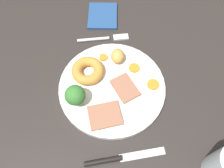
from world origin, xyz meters
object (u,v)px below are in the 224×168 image
Objects in this scene: knife at (118,159)px; folded_napkin at (103,16)px; meat_slice_main at (125,88)px; meat_slice_under at (105,115)px; yorkshire_pudding at (88,71)px; roast_potato_left at (118,56)px; dinner_plate at (112,87)px; carrot_coin_side at (134,68)px; broccoli_floret at (75,95)px; fork at (105,38)px; carrot_coin_front at (153,84)px; carrot_coin_back at (103,57)px.

folded_napkin is at bearing 85.85° from knife.
meat_slice_main is 9.02cm from meat_slice_under.
yorkshire_pudding is at bearing -125.54° from meat_slice_main.
meat_slice_main is 9.30cm from roast_potato_left.
dinner_plate is 18.10cm from knife.
meat_slice_under reaches higher than carrot_coin_side.
roast_potato_left is at bearing 130.67° from broccoli_floret.
broccoli_floret is 22.35cm from fork.
carrot_coin_front reaches higher than folded_napkin.
meat_slice_main is 27.35cm from folded_napkin.
carrot_coin_side is (-12.08, 10.00, -0.15)cm from meat_slice_under.
meat_slice_main is 1.68× the size of roast_potato_left.
folded_napkin is at bearing 88.67° from fork.
carrot_coin_front is at bearing 32.30° from carrot_coin_side.
knife is at bearing -10.56° from roast_potato_left.
fork reaches higher than folded_napkin.
meat_slice_main is (1.37, 3.12, 1.10)cm from dinner_plate.
carrot_coin_back is 0.20× the size of folded_napkin.
carrot_coin_side reaches higher than fork.
fork is 9.21cm from folded_napkin.
meat_slice_main is at bearing 20.84° from carrot_coin_back.
dinner_plate is 25.95cm from folded_napkin.
dinner_plate is 3.59cm from meat_slice_main.
knife is at bearing -5.98° from dinner_plate.
roast_potato_left is 12.18cm from carrot_coin_front.
broccoli_floret reaches higher than yorkshire_pudding.
carrot_coin_side is at bearing 68.93° from knife.
carrot_coin_side is 13.94cm from fork.
broccoli_floret is (2.71, -9.36, 4.07)cm from dinner_plate.
roast_potato_left is (-7.84, 2.93, 2.38)cm from dinner_plate.
yorkshire_pudding is 8.70cm from broccoli_floret.
carrot_coin_back is at bearing -107.66° from roast_potato_left.
yorkshire_pudding is 1.44× the size of broccoli_floret.
roast_potato_left is 0.40× the size of folded_napkin.
carrot_coin_side is (0.63, 12.44, -1.08)cm from yorkshire_pudding.
fork is at bearing 151.75° from yorkshire_pudding.
meat_slice_main is 7.40cm from carrot_coin_front.
folded_napkin is (-21.67, -5.26, -1.25)cm from carrot_coin_side.
roast_potato_left is 1.40× the size of carrot_coin_front.
carrot_coin_back is at bearing 131.34° from yorkshire_pudding.
dinner_plate is at bearing 5.30° from carrot_coin_back.
fork is at bearing 168.11° from carrot_coin_back.
roast_potato_left reaches higher than carrot_coin_back.
carrot_coin_back is (-16.90, 2.32, -0.08)cm from meat_slice_under.
knife reaches higher than fork.
roast_potato_left is 1.50× the size of carrot_coin_side.
meat_slice_under is at bearing -7.99° from folded_napkin.
roast_potato_left reaches higher than dinner_plate.
knife is (16.42, -12.41, -1.20)cm from carrot_coin_front.
carrot_coin_back is 7.96cm from fork.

